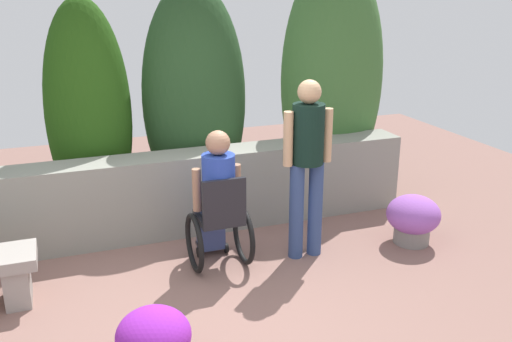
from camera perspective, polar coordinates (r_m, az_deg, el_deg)
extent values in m
plane|color=#835E55|center=(4.78, -5.34, -13.89)|extent=(11.50, 11.50, 0.00)
cube|color=gray|center=(6.01, -9.50, -2.46)|extent=(5.53, 0.43, 0.86)
ellipsoid|color=#224911|center=(6.30, -16.55, 5.51)|extent=(0.90, 0.63, 2.44)
ellipsoid|color=#234321|center=(6.51, -6.23, 7.27)|extent=(1.19, 0.83, 2.60)
ellipsoid|color=#3C6931|center=(6.99, 7.71, 9.22)|extent=(1.30, 0.91, 2.90)
cube|color=gray|center=(5.20, -23.00, -10.30)|extent=(0.20, 0.38, 0.35)
cube|color=black|center=(5.22, -3.78, -4.71)|extent=(0.40, 0.40, 0.06)
cube|color=black|center=(4.98, -3.24, -3.04)|extent=(0.40, 0.04, 0.40)
cube|color=black|center=(5.67, -4.63, -7.23)|extent=(0.28, 0.12, 0.03)
torus|color=black|center=(5.26, -6.25, -7.25)|extent=(0.05, 0.56, 0.56)
torus|color=black|center=(5.38, -1.26, -6.53)|extent=(0.05, 0.56, 0.56)
cylinder|color=black|center=(5.60, -5.81, -8.18)|extent=(0.03, 0.10, 0.10)
cylinder|color=black|center=(5.66, -3.04, -7.77)|extent=(0.03, 0.10, 0.10)
cube|color=#384578|center=(5.27, -4.11, -3.21)|extent=(0.30, 0.40, 0.16)
cube|color=#384578|center=(5.58, -4.61, -5.79)|extent=(0.26, 0.14, 0.43)
cylinder|color=#2843A8|center=(5.07, -3.80, -1.05)|extent=(0.30, 0.30, 0.50)
cylinder|color=#A67659|center=(5.11, -6.01, -1.93)|extent=(0.08, 0.08, 0.40)
cylinder|color=#A67659|center=(5.21, -1.96, -1.44)|extent=(0.08, 0.08, 0.40)
sphere|color=#A67659|center=(4.97, -3.88, 2.87)|extent=(0.22, 0.22, 0.22)
cylinder|color=navy|center=(5.42, 4.11, -4.12)|extent=(0.14, 0.14, 0.95)
cylinder|color=navy|center=(5.50, 6.01, -3.83)|extent=(0.14, 0.14, 0.95)
cylinder|color=black|center=(5.22, 5.30, 3.74)|extent=(0.30, 0.30, 0.57)
cylinder|color=tan|center=(5.15, 3.27, 3.25)|extent=(0.09, 0.09, 0.51)
cylinder|color=tan|center=(5.31, 7.24, 3.62)|extent=(0.09, 0.09, 0.51)
sphere|color=tan|center=(5.14, 5.43, 7.99)|extent=(0.22, 0.22, 0.22)
ellipsoid|color=purple|center=(3.89, -10.33, -16.07)|extent=(0.50, 0.50, 0.36)
cylinder|color=gray|center=(6.06, 15.47, -6.08)|extent=(0.36, 0.36, 0.21)
ellipsoid|color=#2F6921|center=(6.00, 15.59, -4.76)|extent=(0.40, 0.40, 0.14)
ellipsoid|color=#9753B5|center=(5.98, 15.64, -4.24)|extent=(0.55, 0.55, 0.39)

